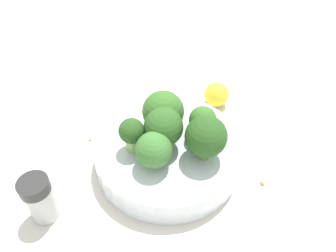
# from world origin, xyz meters

# --- Properties ---
(ground_plane) EXTENTS (3.00, 3.00, 0.00)m
(ground_plane) POSITION_xyz_m (0.00, 0.00, 0.00)
(ground_plane) COLOR silver
(bowl) EXTENTS (0.21, 0.21, 0.04)m
(bowl) POSITION_xyz_m (0.00, 0.00, 0.02)
(bowl) COLOR silver
(bowl) RESTS_ON ground_plane
(broccoli_floret_0) EXTENTS (0.06, 0.06, 0.06)m
(broccoli_floret_0) POSITION_xyz_m (-0.02, 0.02, 0.07)
(broccoli_floret_0) COLOR #7A9E5B
(broccoli_floret_0) RESTS_ON bowl
(broccoli_floret_1) EXTENTS (0.05, 0.05, 0.06)m
(broccoli_floret_1) POSITION_xyz_m (-0.00, -0.01, 0.08)
(broccoli_floret_1) COLOR #7A9E5B
(broccoli_floret_1) RESTS_ON bowl
(broccoli_floret_2) EXTENTS (0.03, 0.03, 0.05)m
(broccoli_floret_2) POSITION_xyz_m (-0.03, -0.04, 0.07)
(broccoli_floret_2) COLOR #8EB770
(broccoli_floret_2) RESTS_ON bowl
(broccoli_floret_3) EXTENTS (0.05, 0.05, 0.05)m
(broccoli_floret_3) POSITION_xyz_m (0.01, -0.04, 0.07)
(broccoli_floret_3) COLOR #84AD66
(broccoli_floret_3) RESTS_ON bowl
(broccoli_floret_4) EXTENTS (0.06, 0.06, 0.07)m
(broccoli_floret_4) POSITION_xyz_m (0.05, 0.01, 0.08)
(broccoli_floret_4) COLOR #7A9E5B
(broccoli_floret_4) RESTS_ON bowl
(broccoli_floret_5) EXTENTS (0.04, 0.04, 0.05)m
(broccoli_floret_5) POSITION_xyz_m (0.03, 0.04, 0.08)
(broccoli_floret_5) COLOR #84AD66
(broccoli_floret_5) RESTS_ON bowl
(pepper_shaker) EXTENTS (0.04, 0.04, 0.07)m
(pepper_shaker) POSITION_xyz_m (-0.06, -0.17, 0.04)
(pepper_shaker) COLOR #B2B7BC
(pepper_shaker) RESTS_ON ground_plane
(lemon_wedge) EXTENTS (0.04, 0.04, 0.04)m
(lemon_wedge) POSITION_xyz_m (-0.03, 0.16, 0.02)
(lemon_wedge) COLOR yellow
(lemon_wedge) RESTS_ON ground_plane
(almond_crumb_0) EXTENTS (0.01, 0.01, 0.01)m
(almond_crumb_0) POSITION_xyz_m (-0.12, -0.05, 0.00)
(almond_crumb_0) COLOR tan
(almond_crumb_0) RESTS_ON ground_plane
(almond_crumb_1) EXTENTS (0.01, 0.01, 0.01)m
(almond_crumb_1) POSITION_xyz_m (0.13, 0.06, 0.00)
(almond_crumb_1) COLOR olive
(almond_crumb_1) RESTS_ON ground_plane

